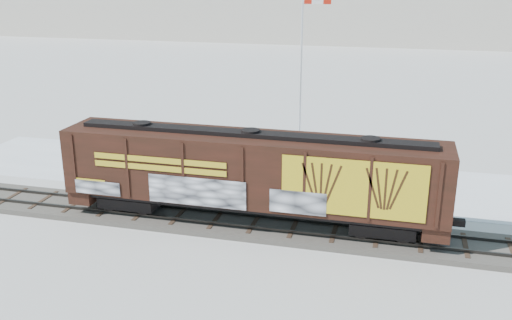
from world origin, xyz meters
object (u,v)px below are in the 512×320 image
(car_silver, at_px, (120,150))
(car_white, at_px, (232,164))
(hopper_railcar, at_px, (251,172))
(flagpole, at_px, (302,95))
(car_dark, at_px, (300,167))

(car_silver, xyz_separation_m, car_white, (8.26, -1.27, 0.06))
(hopper_railcar, relative_size, flagpole, 1.64)
(car_white, height_order, car_dark, car_white)
(car_silver, distance_m, car_dark, 12.45)
(flagpole, distance_m, car_silver, 12.87)
(car_silver, bearing_deg, flagpole, -53.05)
(flagpole, bearing_deg, car_silver, -159.08)
(flagpole, height_order, car_white, flagpole)
(hopper_railcar, relative_size, car_silver, 4.28)
(hopper_railcar, height_order, car_silver, hopper_railcar)
(car_white, bearing_deg, car_dark, -68.34)
(hopper_railcar, height_order, car_white, hopper_railcar)
(car_silver, height_order, car_white, car_white)
(flagpole, relative_size, car_silver, 2.62)
(car_silver, height_order, car_dark, car_silver)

